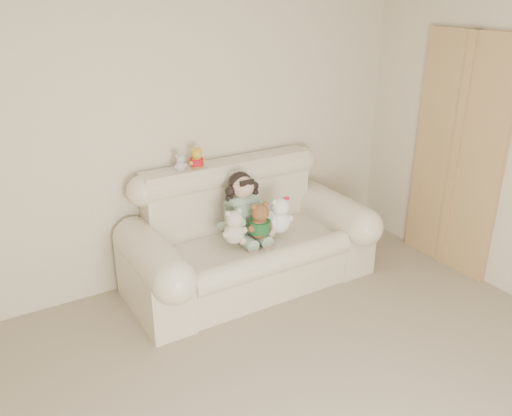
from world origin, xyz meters
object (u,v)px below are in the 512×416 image
object	(u,v)px
seated_child	(243,205)
brown_teddy	(260,217)
sofa	(250,230)
white_cat	(280,212)
cream_teddy	(234,223)

from	to	relation	value
seated_child	brown_teddy	world-z (taller)	seated_child
sofa	white_cat	distance (m)	0.30
white_cat	seated_child	bearing A→B (deg)	152.97
seated_child	brown_teddy	xyz separation A→B (m)	(0.03, -0.22, -0.03)
brown_teddy	white_cat	size ratio (longest dim) A/B	0.97
cream_teddy	seated_child	bearing A→B (deg)	69.85
white_cat	cream_teddy	distance (m)	0.43
seated_child	brown_teddy	distance (m)	0.23
sofa	cream_teddy	world-z (taller)	sofa
seated_child	cream_teddy	bearing A→B (deg)	-140.12
sofa	brown_teddy	bearing A→B (deg)	-87.07
seated_child	white_cat	size ratio (longest dim) A/B	1.57
white_cat	sofa	bearing A→B (deg)	162.73
sofa	white_cat	bearing A→B (deg)	-34.31
cream_teddy	brown_teddy	bearing A→B (deg)	18.76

